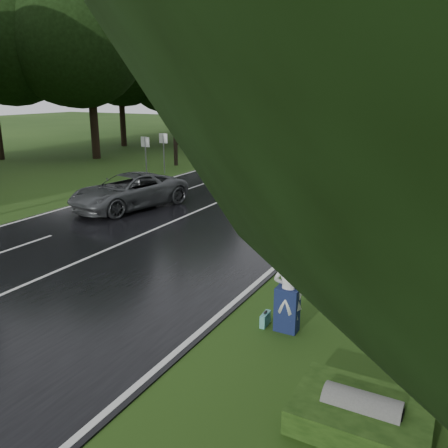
# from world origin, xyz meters

# --- Properties ---
(ground) EXTENTS (160.00, 160.00, 0.00)m
(ground) POSITION_xyz_m (0.00, 0.00, 0.00)
(ground) COLOR #274614
(ground) RESTS_ON ground
(road) EXTENTS (12.00, 140.00, 0.04)m
(road) POSITION_xyz_m (0.00, 20.00, 0.02)
(road) COLOR black
(road) RESTS_ON ground
(lane_center) EXTENTS (0.12, 140.00, 0.01)m
(lane_center) POSITION_xyz_m (0.00, 20.00, 0.04)
(lane_center) COLOR silver
(lane_center) RESTS_ON road
(grey_car) EXTENTS (3.87, 6.18, 1.59)m
(grey_car) POSITION_xyz_m (-3.16, 8.13, 0.84)
(grey_car) COLOR #424547
(grey_car) RESTS_ON road
(far_car) EXTENTS (1.91, 4.36, 1.39)m
(far_car) POSITION_xyz_m (2.72, 49.19, 0.74)
(far_car) COLOR black
(far_car) RESTS_ON road
(hitchhiker) EXTENTS (0.70, 0.63, 1.90)m
(hitchhiker) POSITION_xyz_m (7.51, 0.69, 0.88)
(hitchhiker) COLOR silver
(hitchhiker) RESTS_ON ground
(suitcase) EXTENTS (0.14, 0.44, 0.31)m
(suitcase) POSITION_xyz_m (6.98, 0.67, 0.15)
(suitcase) COLOR #53A29A
(suitcase) RESTS_ON ground
(culvert) EXTENTS (1.26, 0.63, 0.63)m
(culvert) POSITION_xyz_m (9.75, -1.80, 0.00)
(culvert) COLOR slate
(culvert) RESTS_ON ground
(utility_pole_mid) EXTENTS (1.80, 0.28, 10.23)m
(utility_pole_mid) POSITION_xyz_m (-8.50, 20.09, 0.00)
(utility_pole_mid) COLOR black
(utility_pole_mid) RESTS_ON ground
(utility_pole_far) EXTENTS (1.80, 0.28, 9.11)m
(utility_pole_far) POSITION_xyz_m (-8.50, 44.31, 0.00)
(utility_pole_far) COLOR black
(utility_pole_far) RESTS_ON ground
(road_sign_a) EXTENTS (0.62, 0.10, 2.59)m
(road_sign_a) POSITION_xyz_m (-7.20, 14.81, 0.00)
(road_sign_a) COLOR white
(road_sign_a) RESTS_ON ground
(road_sign_b) EXTENTS (0.64, 0.10, 2.65)m
(road_sign_b) POSITION_xyz_m (-7.20, 16.76, 0.00)
(road_sign_b) COLOR white
(road_sign_b) RESTS_ON ground
(tree_left_d) EXTENTS (10.00, 10.00, 15.62)m
(tree_left_d) POSITION_xyz_m (-16.21, 20.06, 0.00)
(tree_left_d) COLOR black
(tree_left_d) RESTS_ON ground
(tree_left_e) EXTENTS (7.78, 7.78, 12.16)m
(tree_left_e) POSITION_xyz_m (-16.00, 31.59, 0.00)
(tree_left_e) COLOR black
(tree_left_e) RESTS_ON ground
(tree_left_f) EXTENTS (9.03, 9.03, 14.12)m
(tree_left_f) POSITION_xyz_m (-17.31, 49.86, 0.00)
(tree_left_f) COLOR black
(tree_left_f) RESTS_ON ground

